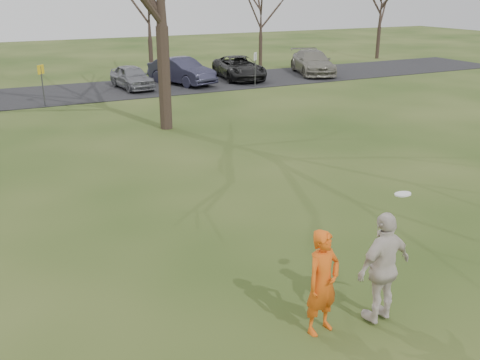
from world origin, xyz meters
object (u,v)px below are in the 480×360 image
object	(u,v)px
car_7	(313,62)
catching_play	(384,267)
car_5	(182,71)
car_4	(132,77)
player_defender	(323,282)
car_6	(239,68)

from	to	relation	value
car_7	catching_play	size ratio (longest dim) A/B	2.28
car_7	catching_play	xyz separation A→B (m)	(-15.30, -25.00, 0.26)
car_7	car_5	bearing A→B (deg)	-162.50
car_5	catching_play	xyz separation A→B (m)	(-5.78, -25.17, 0.25)
car_4	catching_play	distance (m)	25.08
car_7	car_4	bearing A→B (deg)	-161.26
car_4	car_7	xyz separation A→B (m)	(12.71, 0.05, 0.10)
player_defender	car_5	xyz separation A→B (m)	(6.88, 24.93, -0.11)
player_defender	car_4	distance (m)	24.99
car_5	player_defender	bearing A→B (deg)	-124.68
car_6	player_defender	bearing A→B (deg)	-105.54
car_4	car_6	world-z (taller)	car_6
player_defender	catching_play	size ratio (longest dim) A/B	0.80
car_6	catching_play	xyz separation A→B (m)	(-9.81, -25.32, 0.32)
car_4	catching_play	bearing A→B (deg)	-101.40
car_7	catching_play	bearing A→B (deg)	-102.97
car_6	catching_play	world-z (taller)	catching_play
player_defender	car_5	bearing A→B (deg)	63.32
car_6	car_7	bearing A→B (deg)	4.62
car_4	catching_play	size ratio (longest dim) A/B	1.68
player_defender	car_7	bearing A→B (deg)	45.23
player_defender	car_4	size ratio (longest dim) A/B	0.48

